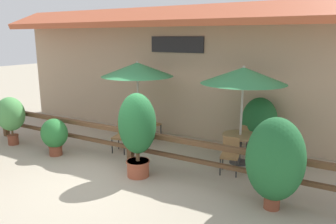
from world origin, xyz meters
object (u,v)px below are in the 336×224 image
at_px(chair_near_wallside, 151,123).
at_px(dining_table_middle, 240,140).
at_px(dining_table_near, 138,125).
at_px(potted_plant_small_flowering, 275,160).
at_px(patio_umbrella_middle, 243,76).
at_px(chair_middle_streetside, 230,153).
at_px(potted_plant_corner_fern, 11,115).
at_px(potted_plant_entrance_palm, 54,135).
at_px(chair_middle_wallside, 250,138).
at_px(potted_plant_broad_leaf, 137,128).
at_px(potted_plant_tall_tropical, 259,123).
at_px(patio_umbrella_near, 137,70).
at_px(chair_near_streetside, 122,135).

bearing_deg(chair_near_wallside, dining_table_middle, 175.51).
xyz_separation_m(dining_table_near, potted_plant_small_flowering, (4.45, -1.91, 0.37)).
height_order(patio_umbrella_middle, chair_middle_streetside, patio_umbrella_middle).
xyz_separation_m(dining_table_middle, potted_plant_small_flowering, (1.28, -1.97, 0.37)).
bearing_deg(potted_plant_corner_fern, potted_plant_entrance_palm, -0.19).
xyz_separation_m(chair_middle_streetside, chair_middle_wallside, (0.07, 1.43, 0.00)).
distance_m(chair_middle_streetside, potted_plant_corner_fern, 6.64).
bearing_deg(patio_umbrella_middle, potted_plant_broad_leaf, -132.33).
distance_m(patio_umbrella_middle, potted_plant_entrance_palm, 5.33).
bearing_deg(potted_plant_entrance_palm, patio_umbrella_middle, 23.28).
relative_size(dining_table_near, potted_plant_tall_tropical, 0.58).
bearing_deg(dining_table_near, patio_umbrella_middle, 1.00).
relative_size(chair_near_wallside, chair_middle_wallside, 1.00).
relative_size(patio_umbrella_near, chair_near_streetside, 2.94).
bearing_deg(dining_table_middle, chair_middle_streetside, -90.89).
relative_size(dining_table_near, chair_middle_streetside, 1.07).
xyz_separation_m(patio_umbrella_near, chair_middle_wallside, (3.22, 0.77, -1.81)).
bearing_deg(potted_plant_corner_fern, chair_near_wallside, 38.89).
xyz_separation_m(chair_near_wallside, potted_plant_broad_leaf, (1.36, -2.70, 0.69)).
relative_size(potted_plant_entrance_palm, potted_plant_tall_tropical, 0.65).
bearing_deg(chair_middle_streetside, chair_near_streetside, 169.80).
height_order(patio_umbrella_near, potted_plant_broad_leaf, patio_umbrella_near).
relative_size(chair_middle_streetside, potted_plant_broad_leaf, 0.43).
bearing_deg(chair_near_wallside, patio_umbrella_middle, 175.51).
bearing_deg(chair_middle_streetside, potted_plant_entrance_palm, -176.38).
distance_m(dining_table_near, potted_plant_corner_fern, 3.88).
bearing_deg(chair_middle_streetside, dining_table_near, 156.33).
relative_size(dining_table_near, chair_near_streetside, 1.07).
xyz_separation_m(chair_middle_streetside, potted_plant_tall_tropical, (0.24, 1.69, 0.40)).
bearing_deg(dining_table_near, chair_middle_wallside, 13.47).
height_order(chair_middle_streetside, potted_plant_corner_fern, potted_plant_corner_fern).
bearing_deg(potted_plant_tall_tropical, potted_plant_entrance_palm, -148.64).
bearing_deg(potted_plant_entrance_palm, dining_table_near, 52.79).
distance_m(chair_near_streetside, potted_plant_tall_tropical, 3.90).
bearing_deg(chair_middle_wallside, potted_plant_entrance_palm, 37.97).
bearing_deg(potted_plant_tall_tropical, chair_near_wallside, -175.44).
relative_size(chair_near_wallside, dining_table_middle, 0.93).
relative_size(chair_near_wallside, potted_plant_broad_leaf, 0.43).
relative_size(patio_umbrella_near, potted_plant_tall_tropical, 1.58).
bearing_deg(patio_umbrella_middle, potted_plant_small_flowering, -56.93).
bearing_deg(chair_near_wallside, potted_plant_entrance_palm, 69.46).
height_order(chair_near_wallside, patio_umbrella_middle, patio_umbrella_middle).
relative_size(patio_umbrella_near, potted_plant_corner_fern, 1.72).
height_order(dining_table_middle, potted_plant_broad_leaf, potted_plant_broad_leaf).
relative_size(chair_middle_wallside, potted_plant_tall_tropical, 0.54).
xyz_separation_m(potted_plant_corner_fern, potted_plant_tall_tropical, (6.74, 2.96, -0.04)).
xyz_separation_m(chair_middle_wallside, potted_plant_tall_tropical, (0.17, 0.25, 0.40)).
bearing_deg(potted_plant_entrance_palm, potted_plant_tall_tropical, 31.36).
relative_size(potted_plant_entrance_palm, potted_plant_small_flowering, 0.58).
bearing_deg(dining_table_near, potted_plant_broad_leaf, -55.53).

